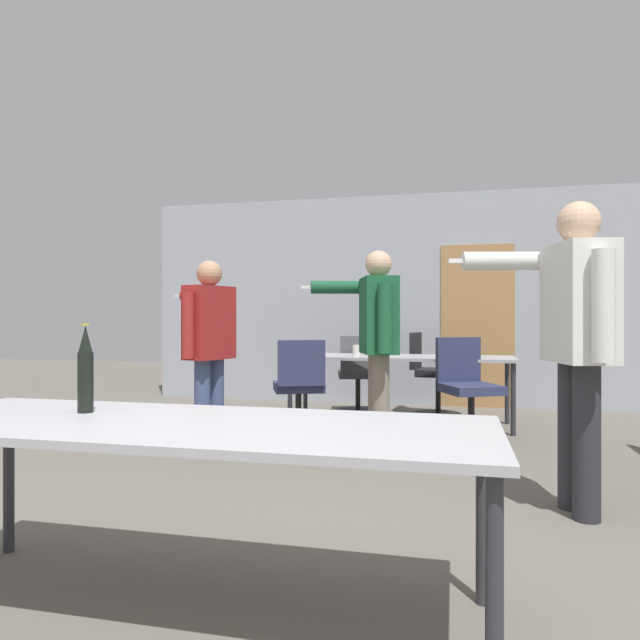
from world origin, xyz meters
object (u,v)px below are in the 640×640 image
at_px(person_right_polo, 377,331).
at_px(person_near_casual, 576,327).
at_px(office_chair_side_rolled, 467,392).
at_px(person_center_tall, 208,337).
at_px(office_chair_far_left, 431,376).
at_px(office_chair_near_pushed, 358,377).
at_px(office_chair_mid_tucked, 299,391).
at_px(beer_bottle, 85,371).
at_px(drink_cup, 356,351).

xyz_separation_m(person_right_polo, person_near_casual, (1.31, -1.31, 0.06)).
bearing_deg(person_right_polo, office_chair_side_rolled, -67.82).
xyz_separation_m(person_center_tall, office_chair_far_left, (1.75, 2.29, -0.51)).
relative_size(office_chair_side_rolled, office_chair_near_pushed, 1.02).
distance_m(person_near_casual, office_chair_mid_tucked, 2.82).
height_order(office_chair_side_rolled, beer_bottle, beer_bottle).
bearing_deg(drink_cup, office_chair_side_rolled, -21.24).
xyz_separation_m(office_chair_mid_tucked, office_chair_side_rolled, (1.55, 0.17, 0.02)).
xyz_separation_m(person_right_polo, office_chair_mid_tucked, (-0.80, 0.44, -0.58)).
distance_m(person_center_tall, office_chair_near_pushed, 2.46).
distance_m(person_right_polo, office_chair_side_rolled, 1.12).
height_order(person_near_casual, office_chair_near_pushed, person_near_casual).
bearing_deg(office_chair_side_rolled, office_chair_mid_tucked, -19.43).
xyz_separation_m(office_chair_mid_tucked, beer_bottle, (-0.04, -3.18, 0.47)).
relative_size(office_chair_far_left, drink_cup, 8.00).
bearing_deg(person_near_casual, office_chair_mid_tucked, 37.97).
distance_m(beer_bottle, drink_cup, 3.81).
bearing_deg(person_near_casual, beer_bottle, 111.28).
bearing_deg(beer_bottle, office_chair_far_left, 75.29).
height_order(office_chair_side_rolled, office_chair_near_pushed, office_chair_side_rolled).
bearing_deg(office_chair_side_rolled, office_chair_far_left, -99.68).
height_order(person_center_tall, drink_cup, person_center_tall).
relative_size(person_center_tall, person_near_casual, 0.90).
xyz_separation_m(person_center_tall, person_near_casual, (2.67, -0.93, 0.10)).
height_order(person_near_casual, office_chair_mid_tucked, person_near_casual).
relative_size(person_right_polo, beer_bottle, 4.62).
distance_m(person_near_casual, office_chair_far_left, 3.41).
relative_size(person_near_casual, drink_cup, 14.89).
distance_m(person_right_polo, office_chair_mid_tucked, 1.08).
relative_size(person_center_tall, office_chair_near_pushed, 1.75).
xyz_separation_m(person_near_casual, office_chair_far_left, (-0.93, 3.22, -0.61)).
distance_m(office_chair_far_left, beer_bottle, 4.82).
relative_size(person_near_casual, office_chair_far_left, 1.86).
bearing_deg(office_chair_far_left, office_chair_side_rolled, 23.44).
distance_m(person_center_tall, office_chair_side_rolled, 2.40).
bearing_deg(beer_bottle, office_chair_near_pushed, 85.34).
bearing_deg(person_center_tall, office_chair_near_pushed, -6.68).
bearing_deg(beer_bottle, office_chair_side_rolled, 64.58).
height_order(office_chair_near_pushed, office_chair_far_left, office_chair_far_left).
bearing_deg(office_chair_far_left, office_chair_near_pushed, -78.61).
xyz_separation_m(office_chair_far_left, beer_bottle, (-1.22, -4.64, 0.44)).
height_order(office_chair_near_pushed, drink_cup, office_chair_near_pushed).
bearing_deg(person_center_tall, office_chair_mid_tucked, -19.22).
bearing_deg(office_chair_near_pushed, beer_bottle, -108.17).
xyz_separation_m(person_right_polo, office_chair_side_rolled, (0.75, 0.61, -0.57)).
xyz_separation_m(person_near_casual, beer_bottle, (-2.15, -1.42, -0.17)).
bearing_deg(office_chair_near_pushed, person_near_casual, -74.24).
distance_m(person_center_tall, office_chair_far_left, 2.92).
distance_m(office_chair_mid_tucked, office_chair_near_pushed, 1.45).
height_order(office_chair_mid_tucked, office_chair_near_pushed, same).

